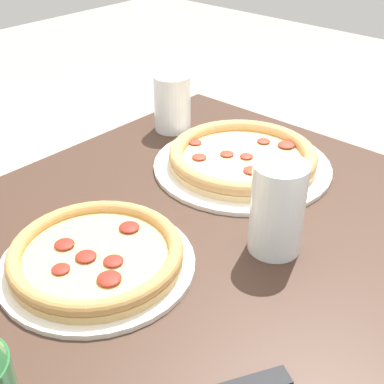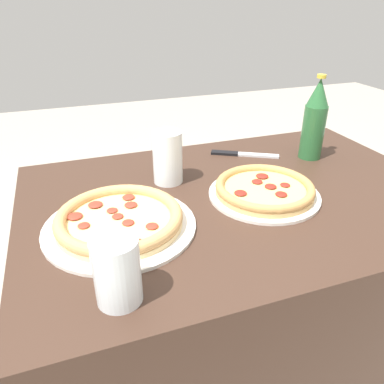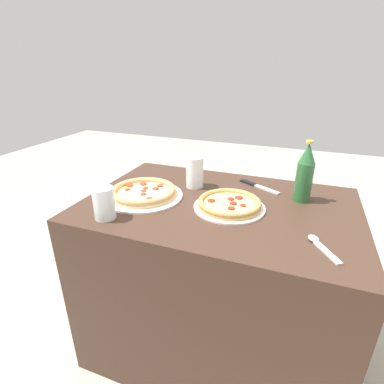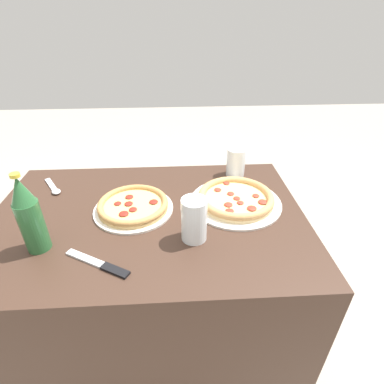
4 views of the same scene
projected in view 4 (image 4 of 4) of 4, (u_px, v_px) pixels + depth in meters
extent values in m
plane|color=#A89E8E|center=(160.00, 344.00, 1.45)|extent=(8.00, 8.00, 0.00)
cube|color=#3D281E|center=(155.00, 290.00, 1.24)|extent=(1.09, 0.73, 0.78)
cylinder|color=silver|center=(134.00, 209.00, 1.06)|extent=(0.28, 0.28, 0.01)
cylinder|color=tan|center=(133.00, 207.00, 1.06)|extent=(0.25, 0.25, 0.01)
cylinder|color=#E5C170|center=(133.00, 205.00, 1.05)|extent=(0.22, 0.22, 0.00)
torus|color=tan|center=(133.00, 204.00, 1.05)|extent=(0.25, 0.25, 0.02)
ellipsoid|color=maroon|center=(124.00, 214.00, 1.00)|extent=(0.03, 0.03, 0.01)
ellipsoid|color=maroon|center=(154.00, 202.00, 1.06)|extent=(0.03, 0.03, 0.01)
ellipsoid|color=maroon|center=(129.00, 204.00, 1.05)|extent=(0.03, 0.03, 0.01)
ellipsoid|color=maroon|center=(129.00, 197.00, 1.09)|extent=(0.03, 0.03, 0.01)
ellipsoid|color=maroon|center=(133.00, 210.00, 1.02)|extent=(0.03, 0.03, 0.01)
ellipsoid|color=maroon|center=(118.00, 203.00, 1.05)|extent=(0.03, 0.03, 0.01)
cylinder|color=silver|center=(235.00, 202.00, 1.10)|extent=(0.33, 0.33, 0.01)
cylinder|color=#E5C689|center=(236.00, 200.00, 1.09)|extent=(0.27, 0.27, 0.01)
cylinder|color=#EACC7F|center=(236.00, 198.00, 1.09)|extent=(0.24, 0.24, 0.00)
torus|color=tan|center=(236.00, 197.00, 1.09)|extent=(0.28, 0.28, 0.03)
ellipsoid|color=#A83323|center=(237.00, 198.00, 1.08)|extent=(0.03, 0.03, 0.01)
ellipsoid|color=#A83323|center=(228.00, 205.00, 1.05)|extent=(0.03, 0.03, 0.01)
ellipsoid|color=#A83323|center=(227.00, 183.00, 1.17)|extent=(0.02, 0.02, 0.01)
ellipsoid|color=#A83323|center=(230.00, 211.00, 1.02)|extent=(0.03, 0.03, 0.01)
ellipsoid|color=#A83323|center=(231.00, 193.00, 1.11)|extent=(0.03, 0.03, 0.01)
ellipsoid|color=#A83323|center=(263.00, 202.00, 1.06)|extent=(0.03, 0.03, 0.01)
ellipsoid|color=#A83323|center=(256.00, 196.00, 1.10)|extent=(0.03, 0.03, 0.01)
ellipsoid|color=#A83323|center=(240.00, 203.00, 1.06)|extent=(0.02, 0.02, 0.01)
ellipsoid|color=#A83323|center=(252.00, 208.00, 1.03)|extent=(0.03, 0.03, 0.01)
ellipsoid|color=#A83323|center=(218.00, 190.00, 1.13)|extent=(0.03, 0.03, 0.01)
cylinder|color=white|center=(194.00, 220.00, 0.90)|extent=(0.08, 0.08, 0.14)
cylinder|color=#935123|center=(194.00, 228.00, 0.92)|extent=(0.06, 0.06, 0.07)
cylinder|color=white|center=(236.00, 162.00, 1.26)|extent=(0.08, 0.08, 0.12)
cylinder|color=orange|center=(235.00, 168.00, 1.27)|extent=(0.06, 0.06, 0.06)
cylinder|color=#286033|center=(33.00, 226.00, 0.86)|extent=(0.07, 0.07, 0.16)
cone|color=#286033|center=(20.00, 190.00, 0.79)|extent=(0.06, 0.06, 0.08)
cylinder|color=gold|center=(15.00, 175.00, 0.77)|extent=(0.03, 0.03, 0.01)
cube|color=black|center=(115.00, 270.00, 0.82)|extent=(0.09, 0.06, 0.01)
cube|color=silver|center=(85.00, 258.00, 0.86)|extent=(0.12, 0.08, 0.01)
cube|color=silver|center=(51.00, 185.00, 1.21)|extent=(0.08, 0.11, 0.01)
ellipsoid|color=silver|center=(56.00, 192.00, 1.16)|extent=(0.05, 0.05, 0.01)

